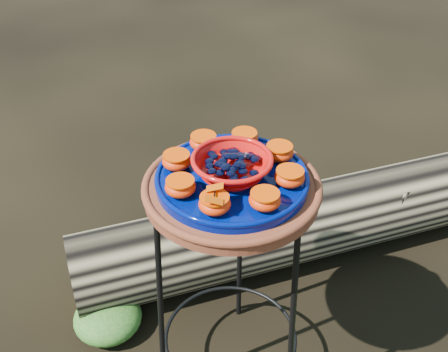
# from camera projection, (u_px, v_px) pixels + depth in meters

# --- Properties ---
(plant_stand) EXTENTS (0.44, 0.44, 0.70)m
(plant_stand) POSITION_uv_depth(u_px,v_px,m) (231.00, 292.00, 1.60)
(plant_stand) COLOR black
(plant_stand) RESTS_ON ground
(terracotta_saucer) EXTENTS (0.43, 0.43, 0.04)m
(terracotta_saucer) POSITION_uv_depth(u_px,v_px,m) (232.00, 189.00, 1.38)
(terracotta_saucer) COLOR #5A2818
(terracotta_saucer) RESTS_ON plant_stand
(cobalt_plate) EXTENTS (0.37, 0.37, 0.02)m
(cobalt_plate) POSITION_uv_depth(u_px,v_px,m) (232.00, 180.00, 1.37)
(cobalt_plate) COLOR #000541
(cobalt_plate) RESTS_ON terracotta_saucer
(red_bowl) EXTENTS (0.19, 0.19, 0.05)m
(red_bowl) POSITION_uv_depth(u_px,v_px,m) (232.00, 167.00, 1.34)
(red_bowl) COLOR red
(red_bowl) RESTS_ON cobalt_plate
(glass_gems) EXTENTS (0.14, 0.14, 0.02)m
(glass_gems) POSITION_uv_depth(u_px,v_px,m) (232.00, 154.00, 1.32)
(glass_gems) COLOR black
(glass_gems) RESTS_ON red_bowl
(orange_half_0) EXTENTS (0.07, 0.07, 0.04)m
(orange_half_0) POSITION_uv_depth(u_px,v_px,m) (215.00, 204.00, 1.24)
(orange_half_0) COLOR red
(orange_half_0) RESTS_ON cobalt_plate
(orange_half_1) EXTENTS (0.07, 0.07, 0.04)m
(orange_half_1) POSITION_uv_depth(u_px,v_px,m) (265.00, 200.00, 1.25)
(orange_half_1) COLOR red
(orange_half_1) RESTS_ON cobalt_plate
(orange_half_2) EXTENTS (0.07, 0.07, 0.04)m
(orange_half_2) POSITION_uv_depth(u_px,v_px,m) (290.00, 177.00, 1.32)
(orange_half_2) COLOR red
(orange_half_2) RESTS_ON cobalt_plate
(orange_half_3) EXTENTS (0.07, 0.07, 0.04)m
(orange_half_3) POSITION_uv_depth(u_px,v_px,m) (279.00, 152.00, 1.41)
(orange_half_3) COLOR red
(orange_half_3) RESTS_ON cobalt_plate
(orange_half_4) EXTENTS (0.07, 0.07, 0.04)m
(orange_half_4) POSITION_uv_depth(u_px,v_px,m) (244.00, 139.00, 1.46)
(orange_half_4) COLOR red
(orange_half_4) RESTS_ON cobalt_plate
(orange_half_5) EXTENTS (0.07, 0.07, 0.04)m
(orange_half_5) POSITION_uv_depth(u_px,v_px,m) (204.00, 142.00, 1.44)
(orange_half_5) COLOR red
(orange_half_5) RESTS_ON cobalt_plate
(orange_half_6) EXTENTS (0.07, 0.07, 0.04)m
(orange_half_6) POSITION_uv_depth(u_px,v_px,m) (177.00, 161.00, 1.37)
(orange_half_6) COLOR red
(orange_half_6) RESTS_ON cobalt_plate
(orange_half_7) EXTENTS (0.07, 0.07, 0.04)m
(orange_half_7) POSITION_uv_depth(u_px,v_px,m) (180.00, 187.00, 1.29)
(orange_half_7) COLOR red
(orange_half_7) RESTS_ON cobalt_plate
(butterfly) EXTENTS (0.09, 0.06, 0.01)m
(butterfly) POSITION_uv_depth(u_px,v_px,m) (214.00, 194.00, 1.22)
(butterfly) COLOR #C24203
(butterfly) RESTS_ON orange_half_0
(driftwood_log) EXTENTS (1.58, 1.09, 0.29)m
(driftwood_log) POSITION_uv_depth(u_px,v_px,m) (282.00, 228.00, 2.13)
(driftwood_log) COLOR black
(driftwood_log) RESTS_ON ground
(foliage_left) EXTENTS (0.23, 0.23, 0.12)m
(foliage_left) POSITION_uv_depth(u_px,v_px,m) (108.00, 317.00, 1.90)
(foliage_left) COLOR #194515
(foliage_left) RESTS_ON ground
(foliage_back) EXTENTS (0.28, 0.28, 0.14)m
(foliage_back) POSITION_uv_depth(u_px,v_px,m) (199.00, 241.00, 2.18)
(foliage_back) COLOR #194515
(foliage_back) RESTS_ON ground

